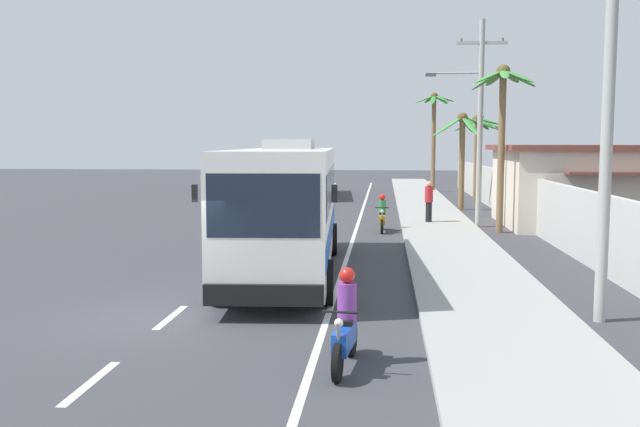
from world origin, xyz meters
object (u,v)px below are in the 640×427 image
object	(u,v)px
pedestrian_near_kerb	(429,200)
palm_third	(479,136)
roadside_building	(638,186)
utility_pole_nearest	(609,91)
utility_pole_mid	(478,117)
palm_nearest	(502,111)
palm_farthest	(434,123)
coach_bus_foreground	(286,204)
coach_bus_far_lane	(294,169)
motorcycle_beside_bus	(382,216)
palm_second	(462,141)
motorcycle_trailing	(346,327)
palm_fourth	(476,136)

from	to	relation	value
pedestrian_near_kerb	palm_third	distance (m)	17.23
palm_third	roadside_building	bearing A→B (deg)	-73.80
utility_pole_nearest	utility_pole_mid	xyz separation A→B (m)	(-0.43, 16.16, 0.08)
palm_nearest	palm_farthest	bearing A→B (deg)	92.52
coach_bus_foreground	coach_bus_far_lane	world-z (taller)	coach_bus_foreground
palm_nearest	palm_third	xyz separation A→B (m)	(1.61, 18.87, -0.85)
roadside_building	palm_nearest	bearing A→B (deg)	-157.33
utility_pole_nearest	palm_farthest	bearing A→B (deg)	91.17
motorcycle_beside_bus	palm_second	distance (m)	11.11
palm_farthest	palm_nearest	bearing A→B (deg)	-87.48
palm_third	palm_farthest	size ratio (longest dim) A/B	0.76
coach_bus_far_lane	palm_second	size ratio (longest dim) A/B	2.02
coach_bus_foreground	pedestrian_near_kerb	xyz separation A→B (m)	(4.72, 12.04, -0.85)
coach_bus_foreground	motorcycle_trailing	size ratio (longest dim) A/B	5.68
coach_bus_far_lane	palm_fourth	distance (m)	12.40
roadside_building	coach_bus_far_lane	bearing A→B (deg)	137.38
utility_pole_mid	coach_bus_foreground	bearing A→B (deg)	-120.38
coach_bus_far_lane	roadside_building	bearing A→B (deg)	-42.62
coach_bus_far_lane	palm_second	world-z (taller)	palm_second
coach_bus_foreground	palm_farthest	world-z (taller)	palm_farthest
utility_pole_nearest	roadside_building	distance (m)	18.37
palm_second	roadside_building	size ratio (longest dim) A/B	0.44
pedestrian_near_kerb	utility_pole_nearest	world-z (taller)	utility_pole_nearest
motorcycle_trailing	utility_pole_mid	xyz separation A→B (m)	(4.61, 19.55, 4.10)
palm_third	palm_second	bearing A→B (deg)	-102.94
coach_bus_far_lane	palm_nearest	xyz separation A→B (m)	(10.83, -18.43, 3.04)
motorcycle_beside_bus	palm_second	bearing A→B (deg)	66.33
coach_bus_foreground	motorcycle_beside_bus	distance (m)	9.97
coach_bus_foreground	palm_third	world-z (taller)	palm_third
coach_bus_foreground	palm_second	size ratio (longest dim) A/B	2.10
coach_bus_far_lane	roadside_building	distance (m)	23.31
roadside_building	utility_pole_mid	bearing A→B (deg)	-173.96
palm_second	palm_third	xyz separation A→B (m)	(2.10, 9.16, 0.37)
utility_pole_nearest	palm_second	bearing A→B (deg)	90.53
palm_second	roadside_building	distance (m)	10.01
palm_second	roadside_building	world-z (taller)	palm_second
coach_bus_far_lane	motorcycle_beside_bus	size ratio (longest dim) A/B	5.46
pedestrian_near_kerb	palm_fourth	bearing A→B (deg)	-79.93
roadside_building	palm_second	bearing A→B (deg)	133.95
pedestrian_near_kerb	palm_nearest	bearing A→B (deg)	163.76
pedestrian_near_kerb	utility_pole_nearest	bearing A→B (deg)	124.35
coach_bus_foreground	motorcycle_beside_bus	xyz separation A→B (m)	(2.65, 9.52, -1.32)
palm_nearest	palm_second	size ratio (longest dim) A/B	1.28
coach_bus_foreground	palm_nearest	xyz separation A→B (m)	(7.43, 9.57, 2.99)
motorcycle_beside_bus	palm_nearest	distance (m)	6.43
utility_pole_mid	palm_farthest	distance (m)	22.09
utility_pole_mid	palm_third	world-z (taller)	utility_pole_mid
motorcycle_beside_bus	palm_farthest	distance (m)	24.74
palm_third	palm_farthest	xyz separation A→B (m)	(-2.66, 5.11, 1.05)
palm_fourth	roadside_building	distance (m)	13.93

